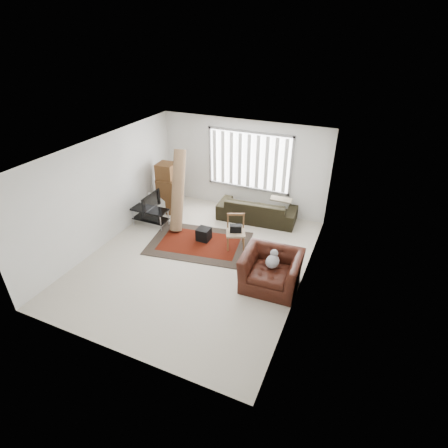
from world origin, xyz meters
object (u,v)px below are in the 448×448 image
object	(u,v)px
sofa	(257,206)
moving_boxes	(168,190)
tv_stand	(150,213)
side_chair	(236,231)
armchair	(271,268)

from	to	relation	value
sofa	moving_boxes	bearing A→B (deg)	6.81
tv_stand	moving_boxes	xyz separation A→B (m)	(0.02, 0.96, 0.33)
side_chair	armchair	distance (m)	1.67
tv_stand	moving_boxes	world-z (taller)	moving_boxes
side_chair	moving_boxes	bearing A→B (deg)	134.76
sofa	side_chair	world-z (taller)	side_chair
sofa	side_chair	xyz separation A→B (m)	(-0.02, -1.57, 0.05)
moving_boxes	armchair	size ratio (longest dim) A/B	1.17
sofa	armchair	distance (m)	2.94
sofa	side_chair	size ratio (longest dim) A/B	2.56
sofa	tv_stand	bearing A→B (deg)	24.93
tv_stand	armchair	world-z (taller)	armchair
armchair	moving_boxes	bearing A→B (deg)	148.10
tv_stand	sofa	size ratio (longest dim) A/B	0.46
moving_boxes	side_chair	size ratio (longest dim) A/B	1.72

